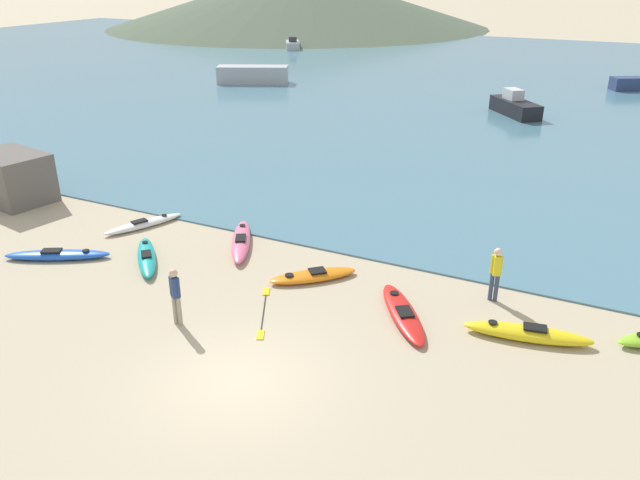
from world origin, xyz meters
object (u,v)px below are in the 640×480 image
kayak_on_sand_4 (147,257)px  kayak_on_sand_6 (57,255)px  kayak_on_sand_3 (144,224)px  shoreline_rock (12,177)px  person_near_waterline (496,271)px  moored_boat_2 (253,75)px  kayak_on_sand_7 (241,241)px  loose_paddle (264,312)px  kayak_on_sand_2 (528,333)px  kayak_on_sand_5 (313,276)px  moored_boat_0 (515,106)px  moored_boat_3 (293,44)px  person_near_foreground (175,293)px  kayak_on_sand_0 (403,313)px

kayak_on_sand_4 → kayak_on_sand_6: bearing=-157.3°
kayak_on_sand_3 → shoreline_rock: bearing=-179.1°
person_near_waterline → moored_boat_2: (-24.94, 26.90, -0.21)m
kayak_on_sand_7 → moored_boat_2: size_ratio=0.58×
loose_paddle → kayak_on_sand_2: bearing=15.5°
kayak_on_sand_5 → person_near_waterline: size_ratio=1.52×
kayak_on_sand_2 → kayak_on_sand_7: kayak_on_sand_2 is taller
kayak_on_sand_2 → kayak_on_sand_6: size_ratio=1.00×
person_near_waterline → loose_paddle: (-5.50, -3.51, -0.92)m
kayak_on_sand_3 → kayak_on_sand_4: kayak_on_sand_4 is taller
kayak_on_sand_7 → moored_boat_0: bearing=79.5°
kayak_on_sand_3 → moored_boat_3: 51.87m
person_near_waterline → moored_boat_2: 36.68m
kayak_on_sand_5 → moored_boat_2: bearing=125.2°
kayak_on_sand_2 → person_near_foreground: size_ratio=2.01×
kayak_on_sand_5 → moored_boat_3: (-27.53, 48.74, 0.40)m
kayak_on_sand_3 → person_near_waterline: 12.63m
kayak_on_sand_2 → kayak_on_sand_6: (-14.54, -1.93, -0.04)m
kayak_on_sand_5 → moored_boat_2: 34.31m
kayak_on_sand_4 → moored_boat_2: 32.66m
kayak_on_sand_0 → moored_boat_2: 36.94m
kayak_on_sand_0 → kayak_on_sand_7: size_ratio=0.92×
moored_boat_2 → shoreline_rock: size_ratio=1.88×
person_near_foreground → loose_paddle: (1.72, 1.53, -0.92)m
shoreline_rock → kayak_on_sand_0: bearing=-5.6°
kayak_on_sand_0 → person_near_foreground: person_near_foreground is taller
kayak_on_sand_6 → kayak_on_sand_7: (4.78, 3.56, 0.03)m
kayak_on_sand_4 → kayak_on_sand_7: bearing=49.6°
moored_boat_2 → kayak_on_sand_4: bearing=-63.9°
moored_boat_2 → moored_boat_3: (-7.76, 20.70, -0.19)m
moored_boat_3 → loose_paddle: moored_boat_3 is taller
person_near_waterline → kayak_on_sand_4: bearing=-167.1°
kayak_on_sand_4 → kayak_on_sand_7: (2.05, 2.41, 0.01)m
person_near_foreground → kayak_on_sand_0: bearing=29.9°
kayak_on_sand_3 → loose_paddle: size_ratio=1.18×
kayak_on_sand_3 → moored_boat_0: moored_boat_0 is taller
kayak_on_sand_4 → person_near_foreground: bearing=-38.1°
moored_boat_3 → kayak_on_sand_2: bearing=-55.4°
moored_boat_0 → moored_boat_3: size_ratio=1.10×
person_near_foreground → person_near_waterline: 8.81m
person_near_waterline → moored_boat_3: (-32.70, 47.59, -0.40)m
kayak_on_sand_7 → moored_boat_0: (4.52, 24.49, 0.43)m
person_near_foreground → moored_boat_2: (-17.71, 31.94, -0.21)m
kayak_on_sand_0 → loose_paddle: kayak_on_sand_0 is taller
kayak_on_sand_3 → kayak_on_sand_6: kayak_on_sand_6 is taller
kayak_on_sand_7 → kayak_on_sand_3: bearing=-177.0°
kayak_on_sand_0 → moored_boat_2: moored_boat_2 is taller
shoreline_rock → moored_boat_3: bearing=105.8°
kayak_on_sand_5 → kayak_on_sand_7: bearing=161.3°
kayak_on_sand_4 → person_near_waterline: bearing=12.9°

